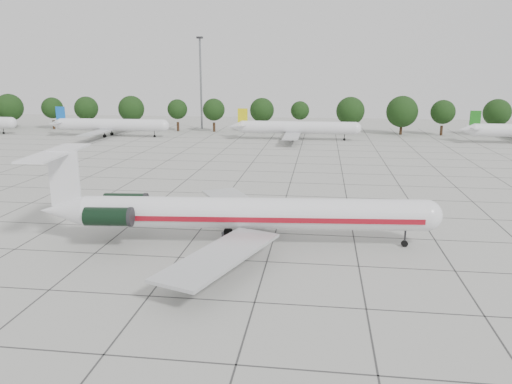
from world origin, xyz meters
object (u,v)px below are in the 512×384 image
at_px(main_airliner, 231,213).
at_px(bg_airliner_b, 111,125).
at_px(floodlight_mast, 201,78).
at_px(bg_airliner_c, 297,128).

relative_size(main_airliner, bg_airliner_b, 1.37).
height_order(main_airliner, floodlight_mast, floodlight_mast).
bearing_deg(bg_airliner_c, floodlight_mast, 144.33).
relative_size(main_airliner, bg_airliner_c, 1.37).
height_order(bg_airliner_c, floodlight_mast, floodlight_mast).
bearing_deg(main_airliner, bg_airliner_b, 115.70).
bearing_deg(bg_airliner_c, main_airliner, -91.80).
xyz_separation_m(bg_airliner_b, bg_airliner_c, (47.14, -0.02, 0.00)).
distance_m(main_airliner, bg_airliner_b, 87.76).
xyz_separation_m(main_airliner, bg_airliner_c, (2.37, 75.46, -0.29)).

